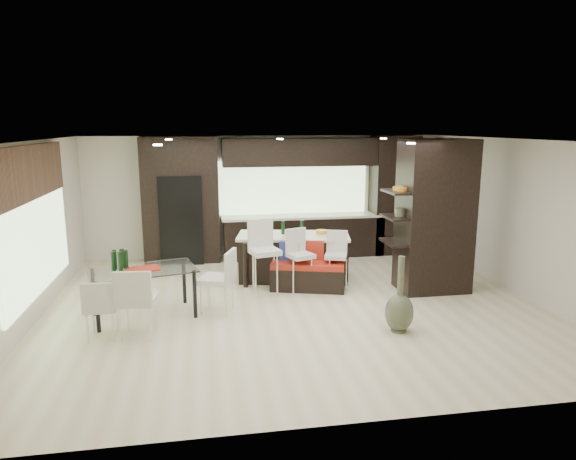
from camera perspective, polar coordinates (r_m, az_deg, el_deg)
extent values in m
plane|color=beige|center=(8.62, 0.67, -8.31)|extent=(8.00, 8.00, 0.00)
cube|color=beige|center=(11.67, -2.38, 3.80)|extent=(8.00, 0.02, 2.70)
cube|color=beige|center=(8.52, -26.83, -0.39)|extent=(0.02, 7.00, 2.70)
cube|color=beige|center=(9.79, 24.41, 1.24)|extent=(0.02, 7.00, 2.70)
cube|color=white|center=(8.10, 0.72, 9.94)|extent=(8.00, 7.00, 0.02)
cube|color=#B2D199|center=(8.69, -26.20, -0.11)|extent=(0.04, 3.20, 1.90)
cube|color=#B2D199|center=(11.70, 0.56, 4.81)|extent=(3.40, 0.04, 1.20)
cube|color=brown|center=(8.57, -26.54, 5.80)|extent=(0.08, 3.00, 0.80)
cube|color=white|center=(8.35, 0.41, 9.85)|extent=(4.00, 3.00, 0.02)
cube|color=black|center=(11.42, 0.32, 3.63)|extent=(6.80, 0.68, 2.70)
cube|color=black|center=(11.28, -11.74, 1.23)|extent=(0.90, 0.68, 1.90)
cube|color=black|center=(9.43, 15.98, 1.48)|extent=(1.20, 0.80, 2.70)
cube|color=black|center=(9.88, 0.59, -3.03)|extent=(2.24, 1.30, 0.88)
cube|color=silver|center=(9.02, -2.57, -3.88)|extent=(0.57, 0.57, 1.06)
cube|color=silver|center=(9.17, 1.42, -4.10)|extent=(0.52, 0.52, 0.91)
cube|color=silver|center=(9.33, 5.31, -4.04)|extent=(0.49, 0.49, 0.86)
cube|color=black|center=(9.32, 2.21, -5.11)|extent=(1.42, 0.86, 0.51)
cube|color=white|center=(8.31, -15.70, -6.77)|extent=(1.75, 1.25, 0.76)
cube|color=silver|center=(7.54, -16.34, -7.97)|extent=(0.56, 0.56, 0.94)
cube|color=silver|center=(7.68, -19.97, -8.43)|extent=(0.44, 0.44, 0.79)
cube|color=silver|center=(8.23, -7.91, -5.95)|extent=(0.65, 0.65, 0.94)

